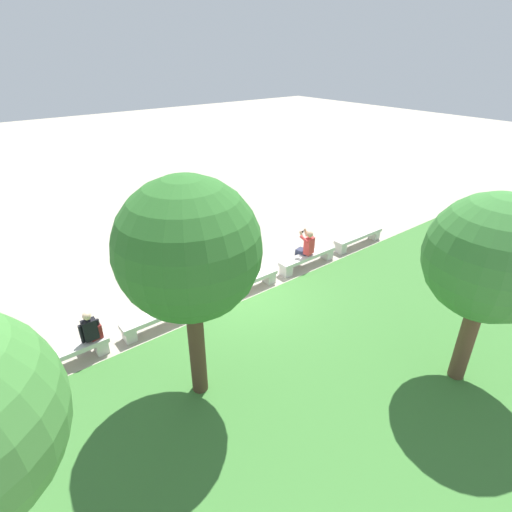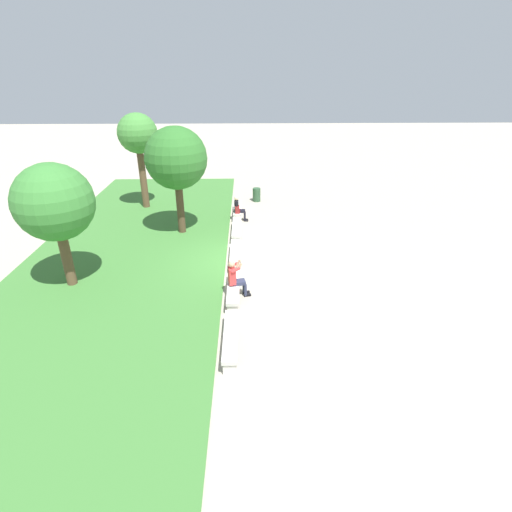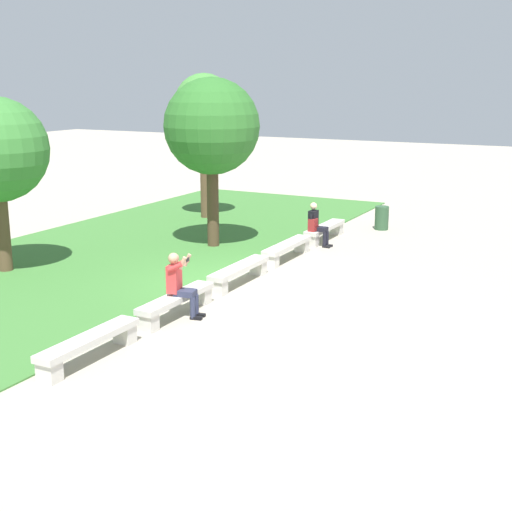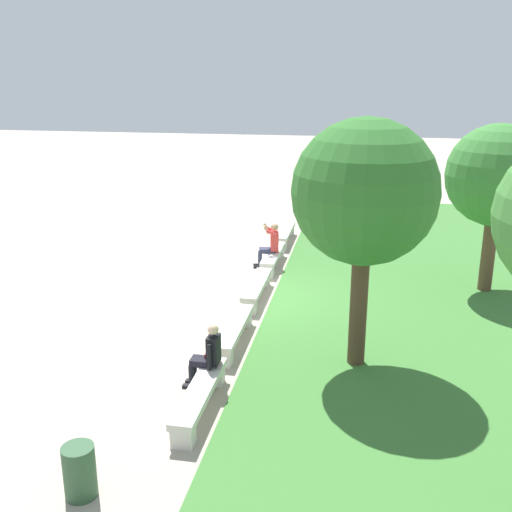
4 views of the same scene
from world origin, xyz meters
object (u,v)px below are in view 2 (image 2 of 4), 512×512
(bench_main, at_px, (231,338))
(trash_bin, at_px, (257,195))
(bench_far, at_px, (237,229))
(tree_right_background, at_px, (176,159))
(bench_end, at_px, (238,209))
(backpack, at_px, (237,210))
(tree_behind_wall, at_px, (54,203))
(person_photographer, at_px, (236,277))
(bench_mid, at_px, (235,254))
(person_distant, at_px, (239,208))
(tree_left_background, at_px, (138,136))
(bench_near, at_px, (234,288))

(bench_main, xyz_separation_m, trash_bin, (12.91, -1.02, 0.07))
(bench_far, relative_size, tree_right_background, 0.48)
(bench_end, height_order, backpack, backpack)
(bench_main, relative_size, tree_behind_wall, 0.53)
(bench_far, bearing_deg, person_photographer, -179.18)
(bench_mid, xyz_separation_m, trash_bin, (7.61, -1.02, 0.07))
(person_photographer, relative_size, tree_right_background, 0.28)
(tree_behind_wall, bearing_deg, backpack, -43.44)
(bench_main, bearing_deg, bench_mid, 0.00)
(bench_mid, bearing_deg, bench_end, 0.00)
(backpack, distance_m, tree_behind_wall, 8.70)
(bench_mid, height_order, bench_far, same)
(person_photographer, distance_m, person_distant, 7.12)
(bench_main, xyz_separation_m, tree_right_background, (8.37, 2.53, 3.08))
(bench_far, relative_size, bench_end, 1.00)
(bench_main, height_order, tree_behind_wall, tree_behind_wall)
(bench_mid, height_order, tree_left_background, tree_left_background)
(bench_end, bearing_deg, tree_left_background, 74.41)
(bench_near, bearing_deg, trash_bin, -5.70)
(bench_main, distance_m, backpack, 9.70)
(bench_near, xyz_separation_m, person_distant, (7.15, -0.07, 0.36))
(bench_end, bearing_deg, person_photographer, -179.45)
(person_photographer, bearing_deg, bench_near, 113.25)
(bench_near, relative_size, tree_right_background, 0.48)
(bench_far, relative_size, backpack, 5.37)
(tree_behind_wall, xyz_separation_m, trash_bin, (9.30, -6.77, -2.63))
(bench_main, bearing_deg, backpack, -0.04)
(bench_far, distance_m, tree_right_background, 4.01)
(bench_mid, height_order, person_distant, person_distant)
(bench_far, bearing_deg, bench_end, 0.00)
(person_distant, bearing_deg, trash_bin, -17.11)
(bench_end, distance_m, person_photographer, 7.94)
(person_photographer, relative_size, tree_behind_wall, 0.31)
(bench_end, height_order, tree_left_background, tree_left_background)
(bench_main, relative_size, bench_mid, 1.00)
(bench_near, relative_size, person_photographer, 1.74)
(bench_end, xyz_separation_m, person_photographer, (-7.93, -0.08, 0.43))
(tree_right_background, bearing_deg, bench_mid, -140.42)
(bench_far, relative_size, tree_behind_wall, 0.53)
(trash_bin, bearing_deg, bench_mid, 172.34)
(bench_far, xyz_separation_m, tree_behind_wall, (-4.34, 5.75, 2.70))
(bench_near, height_order, person_photographer, person_photographer)
(trash_bin, bearing_deg, backpack, 162.48)
(person_distant, bearing_deg, tree_right_background, 118.86)
(bench_mid, xyz_separation_m, tree_right_background, (3.07, 2.53, 3.08))
(bench_far, bearing_deg, tree_left_background, 50.99)
(bench_near, distance_m, person_distant, 7.16)
(person_distant, bearing_deg, bench_mid, 179.15)
(backpack, height_order, tree_left_background, tree_left_background)
(bench_main, height_order, person_distant, person_distant)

